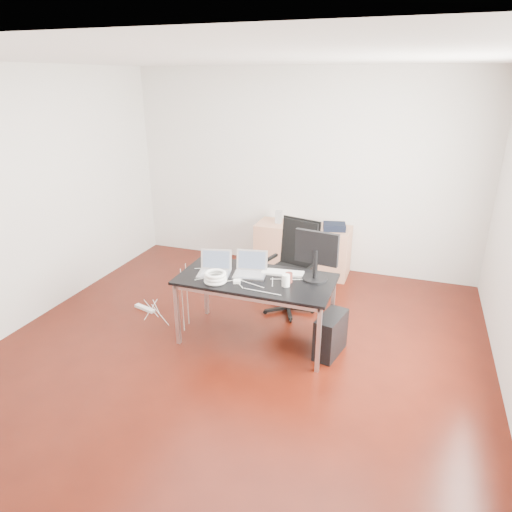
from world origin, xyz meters
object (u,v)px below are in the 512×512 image
(filing_cabinet_right, at_px, (331,252))
(desk, at_px, (256,283))
(filing_cabinet_left, at_px, (275,246))
(pc_tower, at_px, (331,335))
(office_chair, at_px, (293,262))

(filing_cabinet_right, bearing_deg, desk, -102.20)
(filing_cabinet_left, distance_m, pc_tower, 2.32)
(desk, bearing_deg, office_chair, 78.45)
(filing_cabinet_right, xyz_separation_m, pc_tower, (0.38, -1.97, -0.13))
(office_chair, height_order, pc_tower, office_chair)
(filing_cabinet_left, xyz_separation_m, filing_cabinet_right, (0.83, 0.00, 0.00))
(filing_cabinet_left, bearing_deg, filing_cabinet_right, 0.00)
(desk, distance_m, filing_cabinet_left, 2.04)
(filing_cabinet_right, bearing_deg, filing_cabinet_left, 180.00)
(filing_cabinet_left, relative_size, filing_cabinet_right, 1.00)
(filing_cabinet_left, xyz_separation_m, pc_tower, (1.21, -1.97, -0.13))
(pc_tower, bearing_deg, filing_cabinet_right, 112.96)
(desk, relative_size, filing_cabinet_left, 2.29)
(filing_cabinet_right, bearing_deg, office_chair, -102.67)
(desk, xyz_separation_m, pc_tower, (0.81, -0.00, -0.46))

